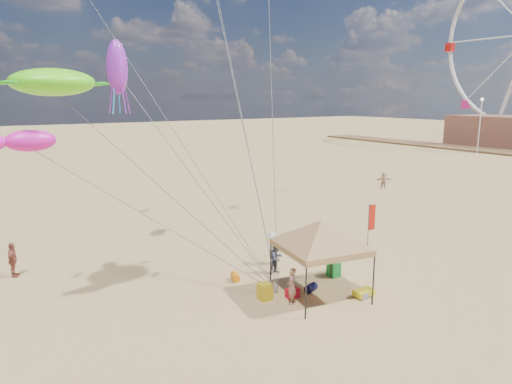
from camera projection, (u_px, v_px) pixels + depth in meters
ground at (294, 295)px, 19.91m from camera, size 280.00×280.00×0.00m
canopy_tent at (321, 223)px, 19.13m from camera, size 6.22×6.22×3.89m
feather_flag at (371, 220)px, 24.84m from camera, size 0.42×0.10×2.76m
cooler_red at (292, 293)px, 19.66m from camera, size 0.54×0.38×0.38m
cooler_blue at (318, 259)px, 23.73m from camera, size 0.54×0.38×0.38m
bag_navy at (311, 288)px, 20.23m from camera, size 0.69×0.54×0.36m
bag_orange at (235, 277)px, 21.47m from camera, size 0.54×0.69×0.36m
chair_green at (334, 269)px, 21.95m from camera, size 0.50×0.50×0.70m
chair_yellow at (265, 292)px, 19.42m from camera, size 0.50×0.50×0.70m
crate_grey at (363, 296)px, 19.51m from camera, size 0.34×0.30×0.28m
beach_cart at (364, 292)px, 19.70m from camera, size 0.90×0.50×0.24m
person_near_a at (291, 286)px, 18.95m from camera, size 0.66×0.65×1.52m
person_near_b at (276, 258)px, 22.22m from camera, size 0.83×0.70×1.52m
person_near_c at (273, 248)px, 23.47m from camera, size 1.19×0.83×1.68m
person_far_a at (13, 260)px, 21.78m from camera, size 0.75×1.07×1.68m
person_far_c at (384, 180)px, 43.19m from camera, size 1.40×1.16×1.50m
building_north at (498, 131)px, 79.76m from camera, size 10.00×14.00×5.20m
lamp_north at (481, 116)px, 69.49m from camera, size 0.50×0.50×8.25m
turtle_kite at (53, 82)px, 16.47m from camera, size 3.14×2.61×0.98m
fish_kite at (30, 141)px, 16.11m from camera, size 1.90×1.41×0.76m
squid_kite at (117, 67)px, 22.83m from camera, size 1.23×1.23×2.65m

